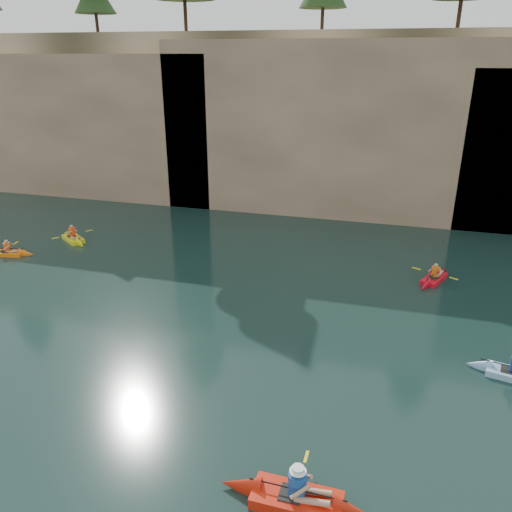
# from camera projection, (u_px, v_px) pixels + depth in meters

# --- Properties ---
(ground) EXTENTS (160.00, 160.00, 0.00)m
(ground) POSITION_uv_depth(u_px,v_px,m) (174.00, 439.00, 14.21)
(ground) COLOR black
(ground) RESTS_ON ground
(cliff) EXTENTS (70.00, 16.00, 12.00)m
(cliff) POSITION_uv_depth(u_px,v_px,m) (330.00, 111.00, 38.69)
(cliff) COLOR tan
(cliff) RESTS_ON ground
(cliff_slab_west) EXTENTS (26.00, 2.40, 10.56)m
(cliff_slab_west) POSITION_uv_depth(u_px,v_px,m) (50.00, 124.00, 37.37)
(cliff_slab_west) COLOR tan
(cliff_slab_west) RESTS_ON ground
(cliff_slab_center) EXTENTS (24.00, 2.40, 11.40)m
(cliff_slab_center) POSITION_uv_depth(u_px,v_px,m) (346.00, 129.00, 31.70)
(cliff_slab_center) COLOR tan
(cliff_slab_center) RESTS_ON ground
(sea_cave_west) EXTENTS (4.50, 1.00, 4.00)m
(sea_cave_west) POSITION_uv_depth(u_px,v_px,m) (74.00, 170.00, 37.53)
(sea_cave_west) COLOR black
(sea_cave_west) RESTS_ON ground
(sea_cave_center) EXTENTS (3.50, 1.00, 3.20)m
(sea_cave_center) POSITION_uv_depth(u_px,v_px,m) (252.00, 188.00, 34.18)
(sea_cave_center) COLOR black
(sea_cave_center) RESTS_ON ground
(sea_cave_east) EXTENTS (5.00, 1.00, 4.50)m
(sea_cave_east) POSITION_uv_depth(u_px,v_px,m) (473.00, 193.00, 30.42)
(sea_cave_east) COLOR black
(sea_cave_east) RESTS_ON ground
(main_kayaker) EXTENTS (3.92, 2.63, 1.46)m
(main_kayaker) POSITION_uv_depth(u_px,v_px,m) (297.00, 499.00, 12.07)
(main_kayaker) COLOR red
(main_kayaker) RESTS_ON ground
(kayaker_orange) EXTENTS (2.94, 2.15, 1.09)m
(kayaker_orange) POSITION_uv_depth(u_px,v_px,m) (8.00, 253.00, 27.09)
(kayaker_orange) COLOR orange
(kayaker_orange) RESTS_ON ground
(kayaker_red_far) EXTENTS (2.08, 3.09, 1.13)m
(kayaker_red_far) POSITION_uv_depth(u_px,v_px,m) (434.00, 278.00, 24.02)
(kayaker_red_far) COLOR red
(kayaker_red_far) RESTS_ON ground
(kayaker_yellow) EXTENTS (2.87, 2.30, 1.22)m
(kayaker_yellow) POSITION_uv_depth(u_px,v_px,m) (73.00, 238.00, 29.13)
(kayaker_yellow) COLOR yellow
(kayaker_yellow) RESTS_ON ground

